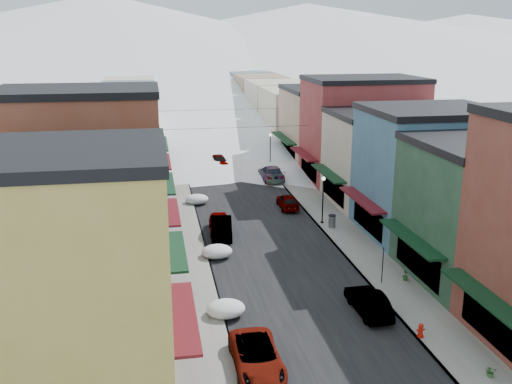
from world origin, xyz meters
name	(u,v)px	position (x,y,z in m)	size (l,w,h in m)	color
road	(215,148)	(0.00, 60.00, 0.01)	(10.00, 160.00, 0.01)	black
sidewalk_left	(168,149)	(-6.60, 60.00, 0.07)	(3.20, 160.00, 0.15)	gray
sidewalk_right	(260,146)	(6.60, 60.00, 0.07)	(3.20, 160.00, 0.15)	gray
curb_left	(179,149)	(-5.05, 60.00, 0.07)	(0.10, 160.00, 0.15)	slate
curb_right	(249,147)	(5.05, 60.00, 0.07)	(0.10, 160.00, 0.15)	slate
bldg_l_yellow	(55,275)	(-13.19, 4.00, 5.76)	(11.30, 8.70, 11.50)	#A8933E
bldg_l_cream	(79,232)	(-13.19, 12.50, 4.76)	(11.30, 8.20, 9.50)	beige
bldg_l_brick_near	(83,176)	(-13.69, 20.50, 6.26)	(12.30, 8.20, 12.50)	brown
bldg_l_grayblue	(101,172)	(-13.19, 29.00, 4.51)	(11.30, 9.20, 9.00)	gray
bldg_l_brick_far	(97,142)	(-14.19, 38.00, 5.51)	(13.30, 9.20, 11.00)	maroon
bldg_l_tan	(114,130)	(-13.19, 48.00, 5.01)	(11.30, 11.20, 10.00)	#927E60
bldg_r_green	(491,211)	(13.19, 12.00, 4.76)	(11.30, 9.20, 9.50)	#1E3E29
bldg_r_blue	(428,172)	(13.19, 21.00, 5.26)	(11.30, 9.20, 10.50)	#345C75
bldg_r_cream	(389,157)	(13.69, 30.00, 4.51)	(12.30, 9.20, 9.00)	#B4A891
bldg_r_brick_far	(362,129)	(14.19, 39.00, 5.76)	(13.30, 9.20, 11.50)	maroon
bldg_r_tan	(326,125)	(13.19, 49.00, 4.76)	(11.30, 11.20, 9.50)	tan
distant_blocks	(200,102)	(0.00, 83.00, 4.00)	(34.00, 55.00, 8.00)	gray
mountain_ridge	(126,36)	(-19.47, 277.18, 14.36)	(670.00, 340.00, 34.00)	silver
overhead_cables	(225,118)	(0.00, 47.50, 6.20)	(16.40, 15.04, 0.04)	black
car_white_suv	(257,356)	(-4.10, 3.90, 0.70)	(2.33, 5.05, 1.40)	silver
car_silver_sedan	(220,224)	(-3.50, 24.32, 0.74)	(1.75, 4.36, 1.48)	gray
car_dark_hatch	(222,228)	(-3.50, 23.08, 0.78)	(1.65, 4.73, 1.56)	black
car_silver_wagon	(189,157)	(-4.30, 51.29, 0.71)	(1.99, 4.90, 1.42)	#AAADB2
car_green_sedan	(368,302)	(3.50, 8.50, 0.72)	(1.52, 4.36, 1.44)	black
car_gray_suv	(288,201)	(3.64, 29.78, 0.71)	(1.67, 4.14, 1.41)	#95989E
car_black_sedan	(271,173)	(4.30, 40.52, 0.83)	(2.34, 5.74, 1.67)	black
car_lane_silver	(219,161)	(-0.79, 47.82, 0.79)	(1.87, 4.65, 1.59)	#A5A7AE
car_lane_white	(213,126)	(1.52, 75.64, 0.74)	(2.45, 5.32, 1.48)	silver
fire_hydrant	(421,331)	(5.20, 5.11, 0.52)	(0.47, 0.35, 0.80)	red
parking_sign	(383,262)	(5.84, 12.10, 1.60)	(0.15, 0.32, 2.47)	black
trash_can	(332,221)	(5.98, 23.38, 0.70)	(0.64, 0.64, 1.09)	slate
streetlamp_near	(323,194)	(5.51, 24.67, 2.76)	(0.34, 0.34, 4.13)	black
streetlamp_far	(270,146)	(5.23, 45.73, 2.86)	(0.36, 0.36, 4.29)	black
planter_near	(491,372)	(6.82, 1.00, 0.43)	(0.50, 0.44, 0.56)	#35672E
planter_far	(405,275)	(7.53, 12.17, 0.49)	(0.38, 0.38, 0.68)	#295928
snow_pile_near	(226,308)	(-4.88, 9.70, 0.46)	(2.30, 2.61, 0.97)	white
snow_pile_mid	(217,251)	(-4.36, 18.84, 0.46)	(2.29, 2.61, 0.97)	white
snow_pile_far	(197,199)	(-4.72, 32.85, 0.46)	(2.26, 2.59, 0.96)	white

